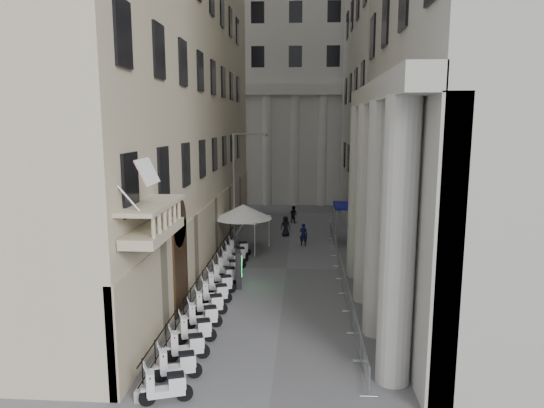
{
  "coord_description": "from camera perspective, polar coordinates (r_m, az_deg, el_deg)",
  "views": [
    {
      "loc": [
        1.03,
        -10.25,
        9.12
      ],
      "look_at": [
        -0.77,
        17.0,
        4.5
      ],
      "focal_mm": 32.0,
      "sensor_mm": 36.0,
      "label": 1
    }
  ],
  "objects": [
    {
      "name": "barrier_0",
      "position": [
        18.85,
        10.82,
        -19.51
      ],
      "size": [
        0.6,
        2.4,
        1.1
      ],
      "primitive_type": null,
      "color": "#AAADB2",
      "rests_on": "ground"
    },
    {
      "name": "barrier_1",
      "position": [
        21.05,
        9.97,
        -16.22
      ],
      "size": [
        0.6,
        2.4,
        1.1
      ],
      "primitive_type": null,
      "color": "#AAADB2",
      "rests_on": "ground"
    },
    {
      "name": "pedestrian_a",
      "position": [
        36.27,
        3.72,
        -3.61
      ],
      "size": [
        0.7,
        0.56,
        1.69
      ],
      "primitive_type": "imported",
      "rotation": [
        0.0,
        0.0,
        2.87
      ],
      "color": "black",
      "rests_on": "ground"
    },
    {
      "name": "far_building",
      "position": [
        58.55,
        2.85,
        15.35
      ],
      "size": [
        22.0,
        10.0,
        30.0
      ],
      "primitive_type": "cube",
      "color": "beige",
      "rests_on": "ground"
    },
    {
      "name": "scooter_4",
      "position": [
        22.63,
        -8.04,
        -14.27
      ],
      "size": [
        1.5,
        0.96,
        1.5
      ],
      "primitive_type": null,
      "rotation": [
        0.0,
        0.0,
        1.88
      ],
      "color": "silver",
      "rests_on": "ground"
    },
    {
      "name": "scooter_6",
      "position": [
        25.29,
        -6.66,
        -11.6
      ],
      "size": [
        1.5,
        0.96,
        1.5
      ],
      "primitive_type": null,
      "rotation": [
        0.0,
        0.0,
        1.88
      ],
      "color": "silver",
      "rests_on": "ground"
    },
    {
      "name": "scooter_1",
      "position": [
        18.78,
        -10.94,
        -19.63
      ],
      "size": [
        1.5,
        0.96,
        1.5
      ],
      "primitive_type": null,
      "rotation": [
        0.0,
        0.0,
        1.88
      ],
      "color": "silver",
      "rests_on": "ground"
    },
    {
      "name": "scooter_8",
      "position": [
        28.02,
        -5.56,
        -9.44
      ],
      "size": [
        1.5,
        0.96,
        1.5
      ],
      "primitive_type": null,
      "rotation": [
        0.0,
        0.0,
        1.88
      ],
      "color": "silver",
      "rests_on": "ground"
    },
    {
      "name": "scooter_11",
      "position": [
        32.17,
        -4.29,
        -6.89
      ],
      "size": [
        1.5,
        0.96,
        1.5
      ],
      "primitive_type": null,
      "rotation": [
        0.0,
        0.0,
        1.88
      ],
      "color": "silver",
      "rests_on": "ground"
    },
    {
      "name": "blue_awning",
      "position": [
        37.51,
        8.46,
        -4.58
      ],
      "size": [
        1.6,
        3.0,
        3.0
      ],
      "primitive_type": null,
      "color": "navy",
      "rests_on": "ground"
    },
    {
      "name": "scooter_7",
      "position": [
        26.65,
        -6.08,
        -10.46
      ],
      "size": [
        1.5,
        0.96,
        1.5
      ],
      "primitive_type": null,
      "rotation": [
        0.0,
        0.0,
        1.88
      ],
      "color": "silver",
      "rests_on": "ground"
    },
    {
      "name": "barrier_5",
      "position": [
        30.33,
        7.96,
        -7.99
      ],
      "size": [
        0.6,
        2.4,
        1.1
      ],
      "primitive_type": null,
      "color": "#AAADB2",
      "rests_on": "ground"
    },
    {
      "name": "pedestrian_b",
      "position": [
        44.4,
        2.54,
        -1.23
      ],
      "size": [
        0.97,
        0.94,
        1.57
      ],
      "primitive_type": "imported",
      "rotation": [
        0.0,
        0.0,
        2.47
      ],
      "color": "black",
      "rests_on": "ground"
    },
    {
      "name": "barrier_8",
      "position": [
        37.54,
        7.14,
        -4.54
      ],
      "size": [
        0.6,
        2.4,
        1.1
      ],
      "primitive_type": null,
      "color": "#AAADB2",
      "rests_on": "ground"
    },
    {
      "name": "scooter_10",
      "position": [
        30.78,
        -4.67,
        -7.66
      ],
      "size": [
        1.5,
        0.96,
        1.5
      ],
      "primitive_type": null,
      "rotation": [
        0.0,
        0.0,
        1.88
      ],
      "color": "silver",
      "rests_on": "ground"
    },
    {
      "name": "iron_fence",
      "position": [
        30.16,
        -6.65,
        -8.07
      ],
      "size": [
        0.3,
        28.0,
        1.4
      ],
      "primitive_type": null,
      "color": "black",
      "rests_on": "ground"
    },
    {
      "name": "flag",
      "position": [
        18.46,
        -13.41,
        -20.28
      ],
      "size": [
        1.0,
        1.4,
        8.2
      ],
      "primitive_type": null,
      "color": "#9E0C11",
      "rests_on": "ground"
    },
    {
      "name": "info_kiosk",
      "position": [
        27.31,
        -3.96,
        -7.63
      ],
      "size": [
        0.48,
        1.01,
        2.06
      ],
      "rotation": [
        0.0,
        0.0,
        0.19
      ],
      "color": "black",
      "rests_on": "ground"
    },
    {
      "name": "security_tent",
      "position": [
        35.2,
        -3.85,
        -0.78
      ],
      "size": [
        4.1,
        4.1,
        3.34
      ],
      "color": "silver",
      "rests_on": "ground"
    },
    {
      "name": "barrier_9",
      "position": [
        39.96,
        6.94,
        -3.66
      ],
      "size": [
        0.6,
        2.4,
        1.1
      ],
      "primitive_type": null,
      "color": "#AAADB2",
      "rests_on": "ground"
    },
    {
      "name": "scooter_0",
      "position": [
        17.56,
        -12.24,
        -21.92
      ],
      "size": [
        1.5,
        0.96,
        1.5
      ],
      "primitive_type": null,
      "rotation": [
        0.0,
        0.0,
        1.88
      ],
      "color": "silver",
      "rests_on": "ground"
    },
    {
      "name": "barrier_2",
      "position": [
        23.32,
        9.31,
        -13.55
      ],
      "size": [
        0.6,
        2.4,
        1.1
      ],
      "primitive_type": null,
      "color": "#AAADB2",
      "rests_on": "ground"
    },
    {
      "name": "scooter_9",
      "position": [
        29.39,
        -5.09,
        -8.51
      ],
      "size": [
        1.5,
        0.96,
        1.5
      ],
      "primitive_type": null,
      "rotation": [
        0.0,
        0.0,
        1.88
      ],
      "color": "silver",
      "rests_on": "ground"
    },
    {
      "name": "barrier_4",
      "position": [
        27.97,
        8.33,
        -9.53
      ],
      "size": [
        0.6,
        2.4,
        1.1
      ],
      "primitive_type": null,
      "color": "#AAADB2",
      "rests_on": "ground"
    },
    {
      "name": "pedestrian_c",
      "position": [
        39.22,
        1.6,
        -2.62
      ],
      "size": [
        0.93,
        0.78,
        1.64
      ],
      "primitive_type": "imported",
      "rotation": [
        0.0,
        0.0,
        3.52
      ],
      "color": "black",
      "rests_on": "ground"
    },
    {
      "name": "barrier_3",
      "position": [
        25.62,
        8.77,
        -11.36
      ],
      "size": [
        0.6,
        2.4,
        1.1
      ],
      "primitive_type": null,
      "color": "#AAADB2",
      "rests_on": "ground"
    },
    {
      "name": "street_lamp",
      "position": [
        35.29,
        -4.04,
        2.85
      ],
      "size": [
        2.6,
        1.1,
        8.35
      ],
      "rotation": [
        0.0,
        0.0,
        -0.35
      ],
      "color": "#989AA0",
      "rests_on": "ground"
    },
    {
      "name": "scooter_2",
      "position": [
        20.04,
        -9.83,
        -17.62
      ],
      "size": [
        1.5,
        0.96,
        1.5
      ],
      "primitive_type": null,
      "rotation": [
        0.0,
        0.0,
        1.88
      ],
      "color": "silver",
      "rests_on": "ground"
    },
    {
      "name": "scooter_5",
      "position": [
        23.95,
        -7.3,
        -12.86
      ],
      "size": [
        1.5,
        0.96,
        1.5
      ],
      "primitive_type": null,
      "rotation": [
        0.0,
        0.0,
        1.88
      ],
      "color": "silver",
      "rests_on": "ground"
    },
    {
      "name": "barrier_7",
      "position": [
        35.12,
        7.38,
        -5.53
      ],
      "size": [
        0.6,
        2.4,
        1.1
      ],
      "primitive_type": null,
      "color": "#AAADB2",
      "rests_on": "ground"
    },
    {
      "name": "barrier_6",
      "position": [
        32.72,
        7.65,
        -6.67
      ],
      "size": [
        0.6,
        2.4,
        1.1
      ],
      "primitive_type": null,
      "color": "#AAADB2",
      "rests_on": "ground"
    },
    {
      "name": "scooter_12",
      "position": [
        33.58,
        -3.93,
        -6.18
      ],
      "size": [
        1.5,
        0.96,
        1.5
      ],
      "primitive_type": null,
      "rotation": [
        0.0,
        0.0,
        1.88
      ],
      "color": "silver",
      "rests_on": "ground"
    },
    {
      "name": "scooter_3",
      "position": [
        21.32,
        -8.87,
        -15.84
      ],
      "size": [
        1.5,
        0.96,
        1.5
      ],
      "primitive_type": null,
      "rotation": [
        0.0,
        0.0,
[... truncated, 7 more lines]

